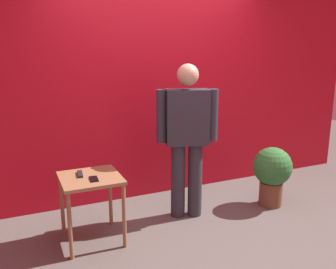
{
  "coord_description": "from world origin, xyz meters",
  "views": [
    {
      "loc": [
        -1.63,
        -2.62,
        1.74
      ],
      "look_at": [
        -0.21,
        0.55,
        0.92
      ],
      "focal_mm": 37.66,
      "sensor_mm": 36.0,
      "label": 1
    }
  ],
  "objects": [
    {
      "name": "side_table",
      "position": [
        -1.04,
        0.42,
        0.53
      ],
      "size": [
        0.53,
        0.53,
        0.64
      ],
      "color": "olive",
      "rests_on": "ground_plane"
    },
    {
      "name": "tv_remote",
      "position": [
        -1.12,
        0.49,
        0.65
      ],
      "size": [
        0.06,
        0.17,
        0.02
      ],
      "primitive_type": "cube",
      "rotation": [
        0.0,
        0.0,
        -0.11
      ],
      "color": "black",
      "rests_on": "side_table"
    },
    {
      "name": "potted_plant",
      "position": [
        1.01,
        0.37,
        0.41
      ],
      "size": [
        0.44,
        0.44,
        0.69
      ],
      "color": "brown",
      "rests_on": "ground_plane"
    },
    {
      "name": "cell_phone",
      "position": [
        -1.03,
        0.33,
        0.64
      ],
      "size": [
        0.08,
        0.15,
        0.01
      ],
      "primitive_type": "cube",
      "rotation": [
        0.0,
        0.0,
        -0.08
      ],
      "color": "black",
      "rests_on": "side_table"
    },
    {
      "name": "standing_person",
      "position": [
        0.0,
        0.53,
        0.91
      ],
      "size": [
        0.64,
        0.34,
        1.62
      ],
      "color": "#2D2D38",
      "rests_on": "ground_plane"
    },
    {
      "name": "back_wall_red",
      "position": [
        0.0,
        1.3,
        1.46
      ],
      "size": [
        5.76,
        0.12,
        2.92
      ],
      "primitive_type": "cube",
      "color": "#B60E1E",
      "rests_on": "ground_plane"
    },
    {
      "name": "ground_plane",
      "position": [
        0.0,
        0.0,
        0.0
      ],
      "size": [
        12.0,
        12.0,
        0.0
      ],
      "primitive_type": "plane",
      "color": "#59544F"
    }
  ]
}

